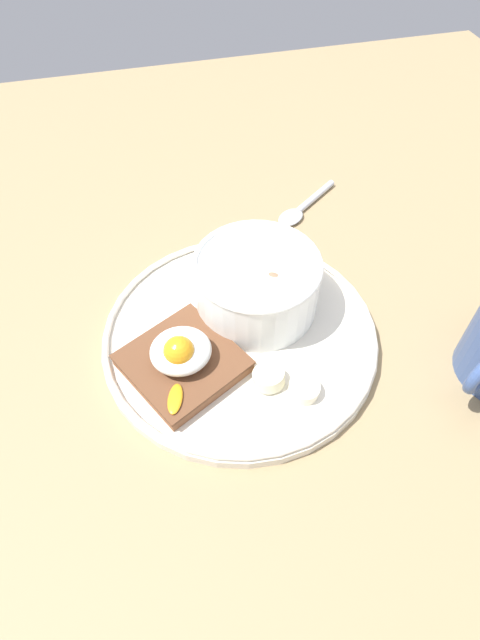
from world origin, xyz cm
name	(u,v)px	position (x,y,z in cm)	size (l,w,h in cm)	color
ground_plane	(240,346)	(0.00, 0.00, 1.00)	(120.00, 120.00, 2.00)	#988059
plate	(240,335)	(0.00, 0.00, 2.80)	(25.81, 25.81, 1.60)	silver
oatmeal_bowl	(257,283)	(-2.40, -3.08, 6.09)	(12.01, 12.01, 5.92)	white
toast_slice	(183,362)	(5.86, 2.45, 3.76)	(12.35, 12.35, 1.36)	brown
poached_egg	(180,352)	(5.92, 2.64, 5.68)	(5.33, 8.01, 3.33)	white
banana_slice_front	(304,389)	(-3.67, 7.62, 3.62)	(3.80, 3.80, 1.30)	#F7EAC8
banana_slice_left	(269,378)	(-1.07, 5.82, 3.70)	(3.75, 3.82, 1.61)	beige
spoon	(301,209)	(-11.92, -16.95, 2.40)	(9.52, 7.52, 0.80)	silver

